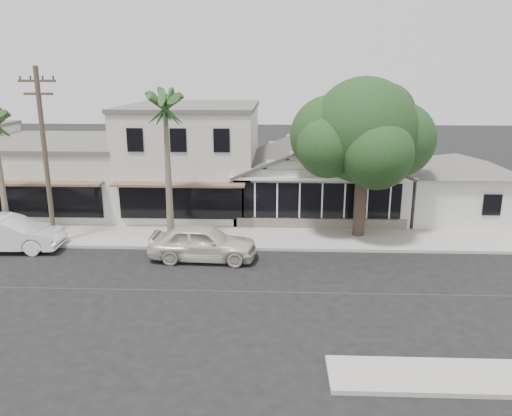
{
  "coord_description": "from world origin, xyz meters",
  "views": [
    {
      "loc": [
        2.41,
        -18.77,
        8.61
      ],
      "look_at": [
        1.39,
        6.0,
        1.94
      ],
      "focal_mm": 35.0,
      "sensor_mm": 36.0,
      "label": 1
    }
  ],
  "objects_px": {
    "car_0": "(203,242)",
    "shade_tree": "(362,133)",
    "car_1": "(7,234)",
    "utility_pole": "(45,154)"
  },
  "relations": [
    {
      "from": "car_0",
      "to": "shade_tree",
      "type": "bearing_deg",
      "value": -60.63
    },
    {
      "from": "car_0",
      "to": "car_1",
      "type": "bearing_deg",
      "value": 87.78
    },
    {
      "from": "utility_pole",
      "to": "shade_tree",
      "type": "xyz_separation_m",
      "value": [
        15.85,
        2.33,
        0.83
      ]
    },
    {
      "from": "utility_pole",
      "to": "car_0",
      "type": "xyz_separation_m",
      "value": [
        7.96,
        -1.62,
        -3.92
      ]
    },
    {
      "from": "utility_pole",
      "to": "car_1",
      "type": "xyz_separation_m",
      "value": [
        -2.02,
        -0.74,
        -3.91
      ]
    },
    {
      "from": "car_1",
      "to": "car_0",
      "type": "bearing_deg",
      "value": -98.0
    },
    {
      "from": "shade_tree",
      "to": "car_0",
      "type": "bearing_deg",
      "value": -153.43
    },
    {
      "from": "utility_pole",
      "to": "car_0",
      "type": "bearing_deg",
      "value": -11.47
    },
    {
      "from": "car_0",
      "to": "car_1",
      "type": "distance_m",
      "value": 10.02
    },
    {
      "from": "car_1",
      "to": "shade_tree",
      "type": "distance_m",
      "value": 18.74
    }
  ]
}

